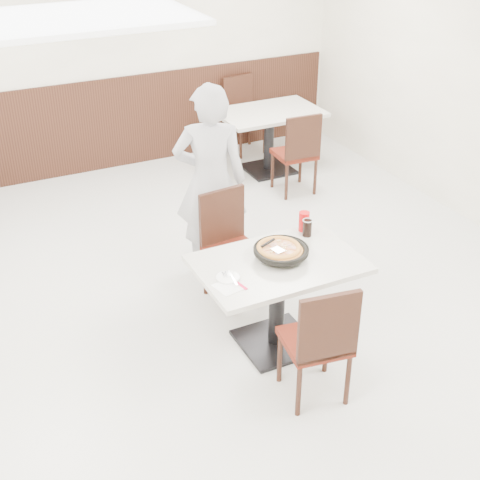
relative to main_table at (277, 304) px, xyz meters
name	(u,v)px	position (x,y,z in m)	size (l,w,h in m)	color
floor	(231,317)	(-0.16, 0.47, -0.38)	(7.00, 7.00, 0.00)	#A8A8A4
wall_back	(98,53)	(-0.16, 3.97, 1.02)	(6.00, 0.04, 2.80)	beige
wainscot_back	(106,125)	(-0.16, 3.95, 0.18)	(5.90, 0.03, 1.10)	black
fluo_panel_a	(32,22)	(-1.66, -1.03, 2.40)	(1.20, 0.60, 0.02)	white
main_table	(277,304)	(0.00, 0.00, 0.00)	(1.20, 0.80, 0.75)	beige
chair_near	(315,338)	(-0.04, -0.59, 0.10)	(0.42, 0.42, 0.95)	black
chair_far	(234,250)	(-0.01, 0.72, 0.10)	(0.42, 0.42, 0.95)	black
trivet	(274,256)	(-0.01, 0.06, 0.39)	(0.13, 0.13, 0.04)	black
pizza_pan	(281,253)	(0.04, 0.03, 0.42)	(0.37, 0.37, 0.01)	black
pizza	(279,250)	(0.03, 0.05, 0.44)	(0.36, 0.36, 0.02)	gold
pizza_server	(278,250)	(0.00, 0.01, 0.47)	(0.07, 0.09, 0.00)	silver
napkin	(229,287)	(-0.46, -0.14, 0.38)	(0.18, 0.18, 0.00)	white
side_plate	(228,278)	(-0.43, -0.05, 0.38)	(0.17, 0.17, 0.01)	white
fork	(233,279)	(-0.41, -0.09, 0.39)	(0.02, 0.17, 0.00)	silver
cola_glass	(307,228)	(0.39, 0.24, 0.44)	(0.07, 0.07, 0.13)	black
red_cup	(304,221)	(0.41, 0.33, 0.45)	(0.08, 0.08, 0.16)	red
diner_person	(210,181)	(0.02, 1.26, 0.50)	(0.64, 0.42, 1.75)	#B5B5BB
bg_table_right	(269,141)	(1.55, 3.02, 0.00)	(1.20, 0.80, 0.75)	beige
bg_chair_right_near	(294,152)	(1.53, 2.37, 0.10)	(0.42, 0.42, 0.95)	black
bg_chair_right_far	(245,116)	(1.57, 3.69, 0.10)	(0.42, 0.42, 0.95)	black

